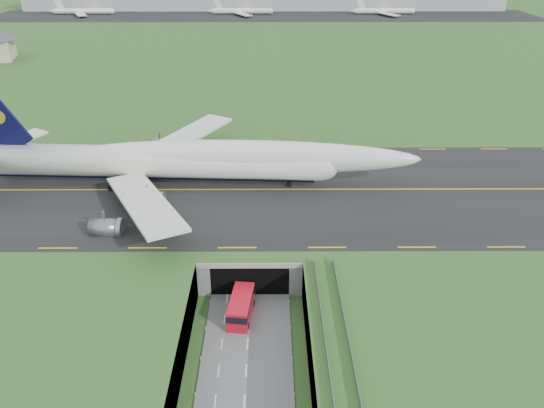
{
  "coord_description": "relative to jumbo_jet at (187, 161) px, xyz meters",
  "views": [
    {
      "loc": [
        3.07,
        -58.29,
        49.94
      ],
      "look_at": [
        3.43,
        20.0,
        9.72
      ],
      "focal_mm": 35.0,
      "sensor_mm": 36.0,
      "label": 1
    }
  ],
  "objects": [
    {
      "name": "ground",
      "position": [
        12.75,
        -35.23,
        -11.17
      ],
      "size": [
        900.0,
        900.0,
        0.0
      ],
      "primitive_type": "plane",
      "color": "#346327",
      "rests_on": "ground"
    },
    {
      "name": "airfield_deck",
      "position": [
        12.75,
        -35.23,
        -8.17
      ],
      "size": [
        800.0,
        800.0,
        6.0
      ],
      "primitive_type": "cube",
      "color": "gray",
      "rests_on": "ground"
    },
    {
      "name": "trench_road",
      "position": [
        12.75,
        -42.73,
        -11.07
      ],
      "size": [
        12.0,
        75.0,
        0.2
      ],
      "primitive_type": "cube",
      "color": "slate",
      "rests_on": "ground"
    },
    {
      "name": "taxiway",
      "position": [
        12.75,
        -2.23,
        -5.08
      ],
      "size": [
        800.0,
        44.0,
        0.18
      ],
      "primitive_type": "cube",
      "color": "black",
      "rests_on": "airfield_deck"
    },
    {
      "name": "tunnel_portal",
      "position": [
        12.75,
        -18.52,
        -7.83
      ],
      "size": [
        17.0,
        22.3,
        6.0
      ],
      "color": "gray",
      "rests_on": "ground"
    },
    {
      "name": "jumbo_jet",
      "position": [
        0.0,
        0.0,
        0.0
      ],
      "size": [
        88.88,
        58.1,
        19.24
      ],
      "rotation": [
        0.0,
        0.0,
        -0.05
      ],
      "color": "white",
      "rests_on": "ground"
    },
    {
      "name": "shuttle_tram",
      "position": [
        11.63,
        -32.26,
        -9.39
      ],
      "size": [
        3.89,
        8.27,
        3.25
      ],
      "rotation": [
        0.0,
        0.0,
        -0.11
      ],
      "color": "red",
      "rests_on": "ground"
    },
    {
      "name": "distant_hills",
      "position": [
        77.13,
        394.77,
        -15.17
      ],
      "size": [
        700.0,
        91.0,
        60.0
      ],
      "color": "slate",
      "rests_on": "ground"
    }
  ]
}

